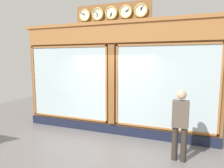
# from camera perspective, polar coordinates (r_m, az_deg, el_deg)

# --- Properties ---
(shop_facade) EXTENTS (6.39, 0.42, 4.02)m
(shop_facade) POSITION_cam_1_polar(r_m,az_deg,el_deg) (6.20, 0.40, 1.80)
(shop_facade) COLOR brown
(shop_facade) RESTS_ON ground_plane
(pedestrian) EXTENTS (0.37, 0.24, 1.69)m
(pedestrian) POSITION_cam_1_polar(r_m,az_deg,el_deg) (4.86, 19.26, -10.49)
(pedestrian) COLOR #312A24
(pedestrian) RESTS_ON ground_plane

